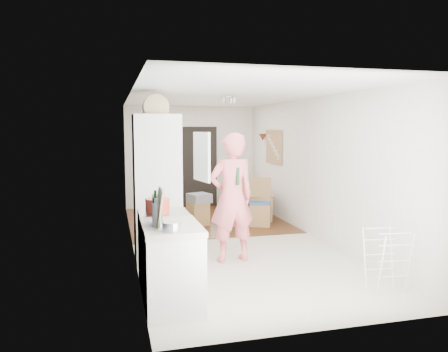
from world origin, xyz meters
name	(u,v)px	position (x,y,z in m)	size (l,w,h in m)	color
room_shell	(227,170)	(0.00, 0.00, 1.25)	(3.20, 7.00, 2.50)	beige
floor	(227,241)	(0.00, 0.00, 0.00)	(3.20, 7.00, 0.01)	beige
wood_floor_overlay	(205,220)	(0.00, 1.85, 0.01)	(3.20, 3.30, 0.01)	#542F11
sage_wall_panel	(139,137)	(-1.59, -2.00, 1.85)	(0.02, 3.00, 1.30)	slate
tile_splashback	(144,204)	(-1.59, -2.55, 1.15)	(0.02, 1.90, 0.50)	black
doorway_recess	(199,167)	(0.20, 3.48, 1.00)	(0.90, 0.04, 2.00)	black
base_cabinet	(172,268)	(-1.30, -2.55, 0.43)	(0.60, 0.90, 0.86)	white
worktop	(171,227)	(-1.30, -2.55, 0.89)	(0.62, 0.92, 0.06)	white
range_cooker	(164,249)	(-1.30, -1.80, 0.44)	(0.60, 0.60, 0.88)	white
cooker_top	(163,213)	(-1.30, -1.80, 0.90)	(0.60, 0.60, 0.04)	#B3B3B5
fridge_housing	(157,188)	(-1.27, -0.78, 1.07)	(0.66, 0.66, 2.15)	white
fridge_door	(202,157)	(-0.66, -1.08, 1.55)	(0.56, 0.04, 0.70)	white
fridge_interior	(178,156)	(-0.96, -0.78, 1.55)	(0.02, 0.52, 0.66)	white
pinboard	(274,147)	(1.58, 1.90, 1.55)	(0.03, 0.90, 0.70)	tan
pinboard_frame	(273,147)	(1.57, 1.90, 1.55)	(0.01, 0.94, 0.74)	olive
wall_sconce	(263,137)	(1.54, 2.55, 1.75)	(0.18, 0.18, 0.16)	maroon
person	(232,186)	(-0.22, -1.10, 1.12)	(0.81, 0.53, 2.23)	#F77277
dining_table	(248,205)	(1.02, 1.99, 0.24)	(1.39, 0.78, 0.49)	olive
dining_chair	(260,202)	(0.96, 1.01, 0.48)	(0.40, 0.40, 0.96)	olive
stool	(198,214)	(-0.24, 1.36, 0.23)	(0.36, 0.36, 0.47)	olive
grey_drape	(199,198)	(-0.22, 1.37, 0.56)	(0.40, 0.40, 0.18)	gray
drying_rack	(387,261)	(1.24, -2.76, 0.38)	(0.39, 0.35, 0.76)	white
bread_bin	(155,108)	(-1.27, -0.76, 2.25)	(0.38, 0.36, 0.20)	tan
red_casserole	(157,205)	(-1.37, -1.85, 1.01)	(0.30, 0.30, 0.18)	#DB422B
steel_pan	(171,227)	(-1.34, -2.87, 0.97)	(0.19, 0.19, 0.09)	#B3B3B5
held_bottle	(238,176)	(-0.17, -1.22, 1.27)	(0.05, 0.05, 0.25)	#17441E
bottle_a	(159,211)	(-1.41, -2.46, 1.06)	(0.06, 0.06, 0.28)	#17441E
bottle_b	(156,210)	(-1.45, -2.45, 1.07)	(0.07, 0.07, 0.29)	#17441E
bottle_c	(157,215)	(-1.46, -2.59, 1.04)	(0.10, 0.10, 0.24)	silver
pepper_mill_front	(158,208)	(-1.40, -2.16, 1.03)	(0.06, 0.06, 0.22)	tan
pepper_mill_back	(155,207)	(-1.43, -2.06, 1.03)	(0.06, 0.06, 0.21)	tan
chopping_boards	(159,207)	(-1.43, -2.61, 1.12)	(0.04, 0.30, 0.41)	tan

